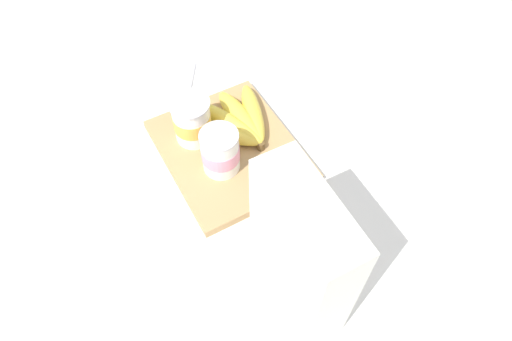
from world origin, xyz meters
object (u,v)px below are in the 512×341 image
object	(u,v)px
yogurt_cup_front	(220,151)
cereal_box	(300,255)
cutting_board	(230,150)
yogurt_cup_back	(192,120)
spoon	(189,91)
banana_bunch	(235,122)

from	to	relation	value
yogurt_cup_front	cereal_box	bearing A→B (deg)	178.57
cutting_board	cereal_box	world-z (taller)	cereal_box
cutting_board	yogurt_cup_back	size ratio (longest dim) A/B	3.10
spoon	yogurt_cup_back	bearing A→B (deg)	160.62
yogurt_cup_back	cereal_box	bearing A→B (deg)	-178.89
yogurt_cup_back	banana_bunch	xyz separation A→B (m)	(-0.02, -0.08, -0.03)
cereal_box	spoon	bearing A→B (deg)	176.90
spoon	banana_bunch	bearing A→B (deg)	-167.42
yogurt_cup_front	banana_bunch	size ratio (longest dim) A/B	0.47
spoon	yogurt_cup_front	bearing A→B (deg)	171.57
yogurt_cup_front	yogurt_cup_back	distance (m)	0.09
yogurt_cup_front	spoon	xyz separation A→B (m)	(0.22, -0.03, -0.06)
yogurt_cup_front	cutting_board	bearing A→B (deg)	-45.50
yogurt_cup_back	spoon	bearing A→B (deg)	-19.38
yogurt_cup_back	spoon	world-z (taller)	yogurt_cup_back
banana_bunch	spoon	size ratio (longest dim) A/B	1.53
cereal_box	banana_bunch	bearing A→B (deg)	169.22
cutting_board	cereal_box	xyz separation A→B (m)	(-0.29, 0.04, 0.12)
cutting_board	spoon	xyz separation A→B (m)	(0.19, -0.00, -0.00)
cereal_box	spoon	distance (m)	0.50
cutting_board	banana_bunch	xyz separation A→B (m)	(0.04, -0.03, 0.03)
cereal_box	yogurt_cup_front	xyz separation A→B (m)	(0.26, -0.01, -0.07)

